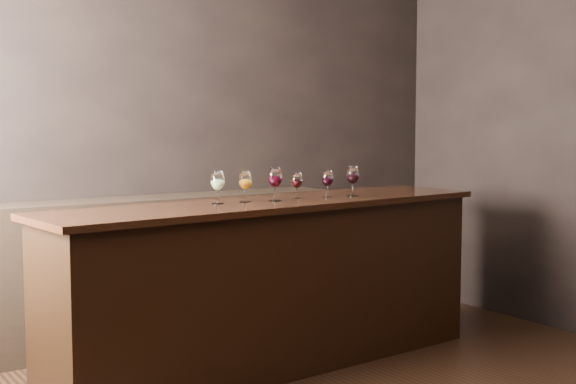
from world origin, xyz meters
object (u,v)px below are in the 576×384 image
back_bar_shelf (148,269)px  glass_red_c (327,179)px  bar_counter (271,288)px  glass_white (218,181)px  glass_red_d (353,176)px  glass_red_b (297,181)px  glass_red_a (275,178)px  glass_amber (245,181)px

back_bar_shelf → glass_red_c: bearing=-50.6°
bar_counter → glass_red_c: 0.80m
bar_counter → glass_white: bearing=170.4°
back_bar_shelf → glass_red_d: (1.03, -1.03, 0.69)m
glass_white → glass_red_b: size_ratio=1.18×
glass_red_a → glass_red_b: 0.21m
back_bar_shelf → glass_red_b: glass_red_b is taller
glass_amber → glass_red_a: glass_red_a is taller
glass_white → glass_red_d: 0.99m
glass_amber → glass_red_c: (0.60, -0.03, -0.01)m
glass_white → glass_amber: glass_white is taller
glass_red_b → bar_counter: bearing=-170.6°
back_bar_shelf → glass_amber: bearing=-76.6°
glass_red_a → glass_amber: bearing=166.7°
back_bar_shelf → glass_amber: 1.22m
glass_amber → glass_red_d: size_ratio=0.95×
back_bar_shelf → glass_red_a: 1.32m
back_bar_shelf → glass_white: glass_white is taller
glass_amber → glass_red_b: glass_amber is taller
glass_red_c → glass_red_d: size_ratio=0.89×
glass_amber → glass_red_d: 0.80m
bar_counter → glass_red_d: size_ratio=14.44×
bar_counter → glass_amber: 0.71m
glass_red_b → glass_red_c: 0.22m
glass_amber → glass_white: bearing=179.9°
glass_white → glass_amber: (0.19, -0.00, -0.01)m
glass_red_b → glass_amber: bearing=-178.7°
glass_amber → glass_red_a: size_ratio=0.90×
back_bar_shelf → glass_red_d: 1.62m
bar_counter → back_bar_shelf: (-0.41, 1.01, -0.00)m
bar_counter → glass_white: size_ratio=14.42×
glass_red_d → back_bar_shelf: bearing=135.0°
glass_white → glass_amber: bearing=-0.1°
glass_white → glass_red_c: (0.80, -0.03, -0.01)m
glass_amber → glass_red_c: 0.60m
back_bar_shelf → glass_red_c: size_ratio=15.69×
bar_counter → glass_red_d: 0.93m
glass_red_c → glass_amber: bearing=176.8°
bar_counter → glass_amber: bearing=165.6°
glass_white → back_bar_shelf: bearing=92.4°
bar_counter → glass_red_c: bearing=-6.1°
glass_red_a → glass_red_d: size_ratio=1.06×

